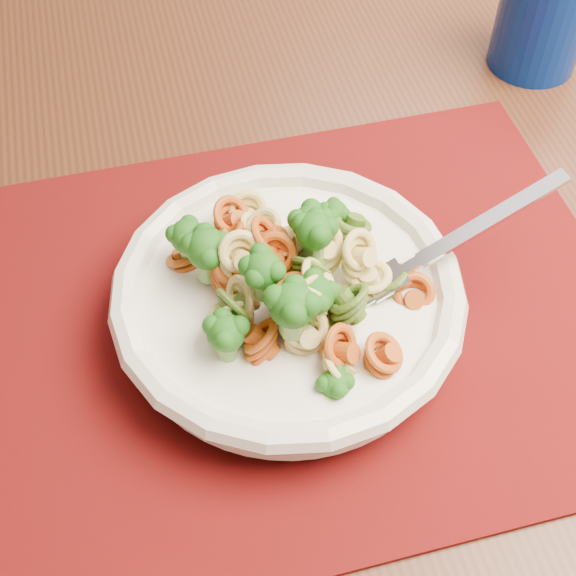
# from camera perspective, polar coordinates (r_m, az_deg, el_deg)

# --- Properties ---
(dining_table) EXTENTS (1.60, 1.31, 0.78)m
(dining_table) POSITION_cam_1_polar(r_m,az_deg,el_deg) (0.72, 0.15, -0.01)
(dining_table) COLOR #492514
(dining_table) RESTS_ON ground
(placemat) EXTENTS (0.56, 0.50, 0.00)m
(placemat) POSITION_cam_1_polar(r_m,az_deg,el_deg) (0.56, 0.58, -2.03)
(placemat) COLOR #520E03
(placemat) RESTS_ON dining_table
(pasta_bowl) EXTENTS (0.24, 0.24, 0.05)m
(pasta_bowl) POSITION_cam_1_polar(r_m,az_deg,el_deg) (0.53, 0.00, -0.78)
(pasta_bowl) COLOR white
(pasta_bowl) RESTS_ON placemat
(pasta_broccoli_heap) EXTENTS (0.20, 0.20, 0.06)m
(pasta_broccoli_heap) POSITION_cam_1_polar(r_m,az_deg,el_deg) (0.52, -0.00, 0.41)
(pasta_broccoli_heap) COLOR #EEC975
(pasta_broccoli_heap) RESTS_ON pasta_bowl
(fork) EXTENTS (0.17, 0.11, 0.08)m
(fork) POSITION_cam_1_polar(r_m,az_deg,el_deg) (0.53, 6.99, 0.55)
(fork) COLOR silver
(fork) RESTS_ON pasta_bowl
(tumbler) EXTENTS (0.08, 0.08, 0.10)m
(tumbler) POSITION_cam_1_polar(r_m,az_deg,el_deg) (0.77, 17.68, 18.02)
(tumbler) COLOR navy
(tumbler) RESTS_ON dining_table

